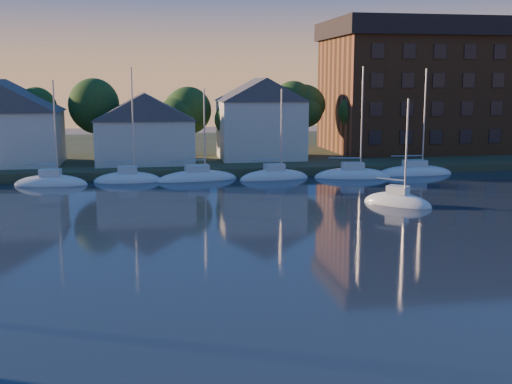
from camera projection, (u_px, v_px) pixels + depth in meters
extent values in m
cube|color=#303921|center=(187.00, 153.00, 93.33)|extent=(160.00, 50.00, 2.00)
cube|color=brown|center=(201.00, 176.00, 71.01)|extent=(120.00, 3.00, 1.00)
cube|color=silver|center=(1.00, 138.00, 72.38)|extent=(13.00, 9.00, 6.00)
cube|color=silver|center=(145.00, 141.00, 74.23)|extent=(11.00, 8.00, 5.00)
cube|color=silver|center=(261.00, 130.00, 78.40)|extent=(10.00, 8.00, 7.00)
cube|color=brown|center=(439.00, 95.00, 87.99)|extent=(30.00, 16.00, 15.00)
cube|color=black|center=(442.00, 30.00, 86.51)|extent=(31.00, 17.00, 2.40)
cylinder|color=#3D2A1B|center=(45.00, 145.00, 78.13)|extent=(0.50, 0.50, 3.50)
sphere|color=#1B3814|center=(43.00, 108.00, 77.37)|extent=(5.40, 5.40, 5.40)
cylinder|color=#3D2A1B|center=(112.00, 144.00, 79.50)|extent=(0.50, 0.50, 3.50)
sphere|color=#1B3814|center=(111.00, 107.00, 78.74)|extent=(5.40, 5.40, 5.40)
cylinder|color=#3D2A1B|center=(177.00, 143.00, 80.87)|extent=(0.50, 0.50, 3.50)
sphere|color=#1B3814|center=(176.00, 107.00, 80.11)|extent=(5.40, 5.40, 5.40)
cylinder|color=#3D2A1B|center=(240.00, 141.00, 82.24)|extent=(0.50, 0.50, 3.50)
sphere|color=#1B3814|center=(240.00, 107.00, 81.48)|extent=(5.40, 5.40, 5.40)
cylinder|color=#3D2A1B|center=(300.00, 141.00, 83.61)|extent=(0.50, 0.50, 3.50)
sphere|color=#1B3814|center=(301.00, 106.00, 82.85)|extent=(5.40, 5.40, 5.40)
cylinder|color=#3D2A1B|center=(359.00, 140.00, 84.98)|extent=(0.50, 0.50, 3.50)
sphere|color=#1B3814|center=(360.00, 106.00, 84.22)|extent=(5.40, 5.40, 5.40)
cylinder|color=#3D2A1B|center=(416.00, 139.00, 86.34)|extent=(0.50, 0.50, 3.50)
sphere|color=#1B3814|center=(417.00, 105.00, 85.59)|extent=(5.40, 5.40, 5.40)
cylinder|color=#3D2A1B|center=(471.00, 138.00, 87.71)|extent=(0.50, 0.50, 3.50)
sphere|color=#1B3814|center=(473.00, 105.00, 86.95)|extent=(5.40, 5.40, 5.40)
ellipsoid|color=silver|center=(47.00, 184.00, 65.36)|extent=(7.50, 2.40, 2.20)
cube|color=silver|center=(46.00, 172.00, 65.14)|extent=(2.10, 1.32, 0.70)
cylinder|color=#A5A8AD|center=(52.00, 126.00, 64.47)|extent=(0.16, 0.16, 10.00)
cylinder|color=#A5A8AD|center=(37.00, 164.00, 64.85)|extent=(3.15, 0.12, 0.12)
ellipsoid|color=silver|center=(127.00, 182.00, 66.73)|extent=(7.50, 2.40, 2.20)
cube|color=silver|center=(127.00, 170.00, 66.50)|extent=(2.10, 1.32, 0.70)
cylinder|color=#A5A8AD|center=(132.00, 125.00, 65.84)|extent=(0.16, 0.16, 10.00)
cylinder|color=#A5A8AD|center=(118.00, 162.00, 66.22)|extent=(3.15, 0.12, 0.12)
ellipsoid|color=silver|center=(204.00, 180.00, 68.09)|extent=(7.50, 2.40, 2.20)
cube|color=silver|center=(203.00, 168.00, 67.87)|extent=(2.10, 1.32, 0.70)
cylinder|color=#A5A8AD|center=(210.00, 124.00, 67.21)|extent=(0.16, 0.16, 10.00)
cylinder|color=#A5A8AD|center=(196.00, 160.00, 67.59)|extent=(3.15, 0.12, 0.12)
ellipsoid|color=silver|center=(277.00, 178.00, 69.46)|extent=(7.50, 2.40, 2.20)
cube|color=silver|center=(277.00, 166.00, 69.24)|extent=(2.10, 1.32, 0.70)
cylinder|color=#A5A8AD|center=(284.00, 123.00, 68.58)|extent=(0.16, 0.16, 10.00)
cylinder|color=#A5A8AD|center=(270.00, 159.00, 68.96)|extent=(3.15, 0.12, 0.12)
ellipsoid|color=silver|center=(348.00, 176.00, 70.83)|extent=(7.50, 2.40, 2.20)
cube|color=silver|center=(348.00, 165.00, 70.61)|extent=(2.10, 1.32, 0.70)
cylinder|color=#A5A8AD|center=(356.00, 122.00, 69.95)|extent=(0.16, 0.16, 10.00)
cylinder|color=#A5A8AD|center=(341.00, 157.00, 70.32)|extent=(3.15, 0.12, 0.12)
ellipsoid|color=silver|center=(416.00, 175.00, 72.20)|extent=(7.50, 2.40, 2.20)
cube|color=silver|center=(417.00, 163.00, 71.98)|extent=(2.10, 1.32, 0.70)
cylinder|color=#A5A8AD|center=(425.00, 122.00, 71.32)|extent=(0.16, 0.16, 10.00)
cylinder|color=#A5A8AD|center=(410.00, 156.00, 71.69)|extent=(3.15, 0.12, 0.12)
ellipsoid|color=silver|center=(397.00, 205.00, 54.50)|extent=(5.76, 5.85, 2.20)
cube|color=silver|center=(398.00, 190.00, 54.27)|extent=(2.02, 2.03, 0.70)
cylinder|color=#A5A8AD|center=(406.00, 147.00, 53.30)|extent=(0.16, 0.16, 8.02)
cylinder|color=#A5A8AD|center=(391.00, 179.00, 54.52)|extent=(1.88, 1.94, 0.12)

